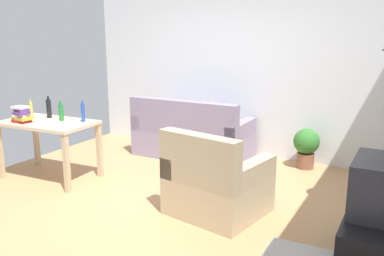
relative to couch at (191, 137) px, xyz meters
name	(u,v)px	position (x,y,z in m)	size (l,w,h in m)	color
ground_plane	(164,200)	(0.52, -1.59, -0.32)	(5.20, 4.40, 0.02)	tan
wall_rear	(239,67)	(0.52, 0.61, 1.04)	(5.20, 0.10, 2.70)	silver
couch	(191,137)	(0.00, 0.00, 0.00)	(1.75, 0.84, 0.92)	gray
tv_stand	(374,240)	(2.77, -1.95, -0.07)	(0.44, 1.10, 0.48)	black
tv	(380,187)	(2.77, -1.95, 0.39)	(0.41, 0.60, 0.44)	#2D2D33
desk	(48,130)	(-1.17, -1.70, 0.34)	(1.24, 0.77, 0.76)	#C6B28E
potted_plant	(306,145)	(1.68, 0.31, 0.02)	(0.36, 0.36, 0.57)	brown
armchair	(215,185)	(1.21, -1.65, 0.01)	(1.03, 0.98, 0.92)	tan
bottle_squat	(31,109)	(-1.64, -1.55, 0.55)	(0.05, 0.05, 0.23)	#BCB24C
bottle_dark	(49,108)	(-1.33, -1.52, 0.58)	(0.06, 0.06, 0.29)	black
bottle_green	(61,112)	(-1.05, -1.58, 0.57)	(0.06, 0.06, 0.26)	#1E722D
bottle_blue	(83,112)	(-0.75, -1.49, 0.58)	(0.05, 0.05, 0.28)	#2347A3
book_stack	(22,115)	(-1.41, -1.89, 0.55)	(0.26, 0.20, 0.21)	maroon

